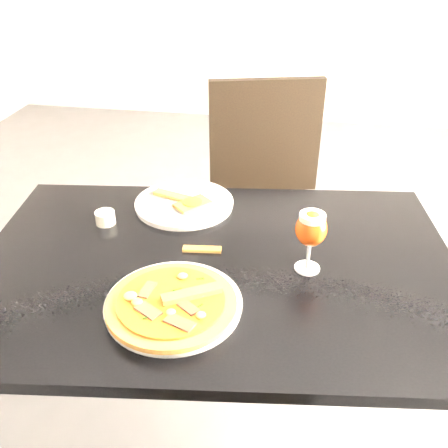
% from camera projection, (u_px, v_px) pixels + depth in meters
% --- Properties ---
extents(ground, '(6.00, 6.00, 0.00)m').
position_uv_depth(ground, '(259.00, 403.00, 1.79)').
color(ground, '#5A5A5D').
rests_on(ground, ground).
extents(dining_table, '(1.29, 0.94, 0.75)m').
position_uv_depth(dining_table, '(217.00, 290.00, 1.29)').
color(dining_table, black).
rests_on(dining_table, ground).
extents(chair_far, '(0.56, 0.56, 0.99)m').
position_uv_depth(chair_far, '(268.00, 203.00, 1.93)').
color(chair_far, black).
rests_on(chair_far, ground).
extents(plate_main, '(0.31, 0.31, 0.02)m').
position_uv_depth(plate_main, '(174.00, 305.00, 1.10)').
color(plate_main, silver).
rests_on(plate_main, dining_table).
extents(pizza, '(0.28, 0.28, 0.03)m').
position_uv_depth(pizza, '(172.00, 303.00, 1.07)').
color(pizza, olive).
rests_on(pizza, plate_main).
extents(plate_second, '(0.30, 0.30, 0.02)m').
position_uv_depth(plate_second, '(184.00, 203.00, 1.49)').
color(plate_second, silver).
rests_on(plate_second, dining_table).
extents(crust_scraps, '(0.19, 0.13, 0.01)m').
position_uv_depth(crust_scraps, '(186.00, 201.00, 1.47)').
color(crust_scraps, olive).
rests_on(crust_scraps, plate_second).
extents(loose_crust, '(0.10, 0.03, 0.01)m').
position_uv_depth(loose_crust, '(202.00, 249.00, 1.29)').
color(loose_crust, olive).
rests_on(loose_crust, dining_table).
extents(sauce_cup, '(0.06, 0.06, 0.04)m').
position_uv_depth(sauce_cup, '(105.00, 217.00, 1.39)').
color(sauce_cup, silver).
rests_on(sauce_cup, dining_table).
extents(beer_glass, '(0.08, 0.08, 0.16)m').
position_uv_depth(beer_glass, '(311.00, 229.00, 1.16)').
color(beer_glass, '#B2B6BB').
rests_on(beer_glass, dining_table).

